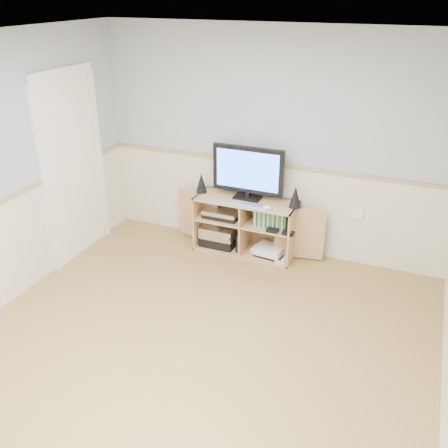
{
  "coord_description": "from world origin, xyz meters",
  "views": [
    {
      "loc": [
        1.56,
        -2.85,
        2.83
      ],
      "look_at": [
        -0.14,
        1.2,
        0.72
      ],
      "focal_mm": 40.0,
      "sensor_mm": 36.0,
      "label": 1
    }
  ],
  "objects_px": {
    "game_consoles": "(269,251)",
    "media_cabinet": "(247,224)",
    "keyboard": "(253,206)",
    "monitor": "(248,171)"
  },
  "relations": [
    {
      "from": "media_cabinet",
      "to": "game_consoles",
      "type": "xyz_separation_m",
      "value": [
        0.3,
        -0.07,
        -0.26
      ]
    },
    {
      "from": "media_cabinet",
      "to": "keyboard",
      "type": "distance_m",
      "value": 0.4
    },
    {
      "from": "monitor",
      "to": "game_consoles",
      "type": "distance_m",
      "value": 0.96
    },
    {
      "from": "game_consoles",
      "to": "media_cabinet",
      "type": "bearing_deg",
      "value": 167.61
    },
    {
      "from": "media_cabinet",
      "to": "keyboard",
      "type": "height_order",
      "value": "keyboard"
    },
    {
      "from": "monitor",
      "to": "keyboard",
      "type": "bearing_deg",
      "value": -54.93
    },
    {
      "from": "monitor",
      "to": "keyboard",
      "type": "distance_m",
      "value": 0.39
    },
    {
      "from": "keyboard",
      "to": "game_consoles",
      "type": "bearing_deg",
      "value": 28.9
    },
    {
      "from": "media_cabinet",
      "to": "keyboard",
      "type": "bearing_deg",
      "value": -55.59
    },
    {
      "from": "media_cabinet",
      "to": "monitor",
      "type": "height_order",
      "value": "monitor"
    }
  ]
}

